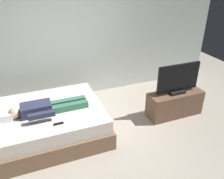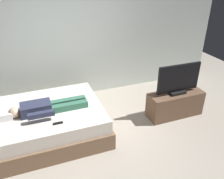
# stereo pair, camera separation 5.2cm
# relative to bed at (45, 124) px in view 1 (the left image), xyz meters

# --- Properties ---
(ground_plane) EXTENTS (10.00, 10.00, 0.00)m
(ground_plane) POSITION_rel_bed_xyz_m (0.75, -0.59, -0.26)
(ground_plane) COLOR #ADA393
(back_wall) EXTENTS (6.40, 0.10, 2.80)m
(back_wall) POSITION_rel_bed_xyz_m (1.15, 1.32, 1.14)
(back_wall) COLOR silver
(back_wall) RESTS_ON ground
(bed) EXTENTS (2.04, 1.55, 0.54)m
(bed) POSITION_rel_bed_xyz_m (0.00, 0.00, 0.00)
(bed) COLOR brown
(bed) RESTS_ON ground
(person) EXTENTS (1.26, 0.46, 0.18)m
(person) POSITION_rel_bed_xyz_m (0.03, -0.08, 0.36)
(person) COLOR #2D334C
(person) RESTS_ON bed
(remote) EXTENTS (0.15, 0.04, 0.02)m
(remote) POSITION_rel_bed_xyz_m (0.18, -0.49, 0.29)
(remote) COLOR black
(remote) RESTS_ON bed
(tv_stand) EXTENTS (1.10, 0.40, 0.50)m
(tv_stand) POSITION_rel_bed_xyz_m (2.50, -0.24, -0.01)
(tv_stand) COLOR brown
(tv_stand) RESTS_ON ground
(tv) EXTENTS (0.88, 0.20, 0.59)m
(tv) POSITION_rel_bed_xyz_m (2.50, -0.24, 0.52)
(tv) COLOR black
(tv) RESTS_ON tv_stand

